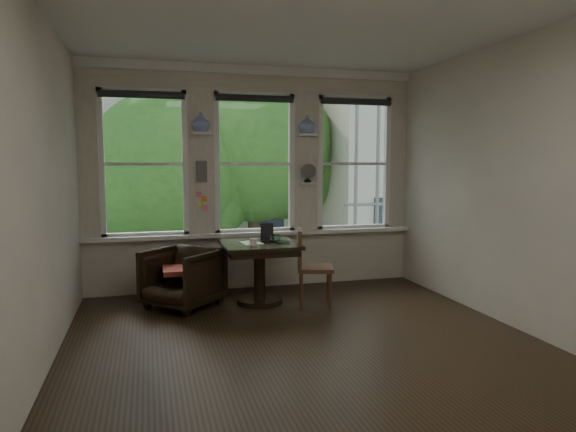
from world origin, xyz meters
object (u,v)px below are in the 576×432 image
object	(u,v)px
armchair_left	(183,278)
laptop	(275,242)
mug	(253,242)
side_chair_right	(315,267)
table	(260,273)

from	to	relation	value
armchair_left	laptop	world-z (taller)	laptop
armchair_left	mug	bearing A→B (deg)	24.63
armchair_left	laptop	size ratio (longest dim) A/B	2.33
side_chair_right	mug	world-z (taller)	side_chair_right
table	side_chair_right	size ratio (longest dim) A/B	0.98
armchair_left	side_chair_right	bearing A→B (deg)	33.20
table	mug	xyz separation A→B (m)	(-0.12, -0.23, 0.42)
side_chair_right	laptop	xyz separation A→B (m)	(-0.45, 0.19, 0.30)
armchair_left	laptop	bearing A→B (deg)	38.26
laptop	armchair_left	bearing A→B (deg)	-155.23
table	side_chair_right	world-z (taller)	side_chair_right
side_chair_right	mug	bearing A→B (deg)	103.21
table	side_chair_right	xyz separation A→B (m)	(0.63, -0.25, 0.09)
mug	table	bearing A→B (deg)	62.29
table	side_chair_right	bearing A→B (deg)	-21.82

